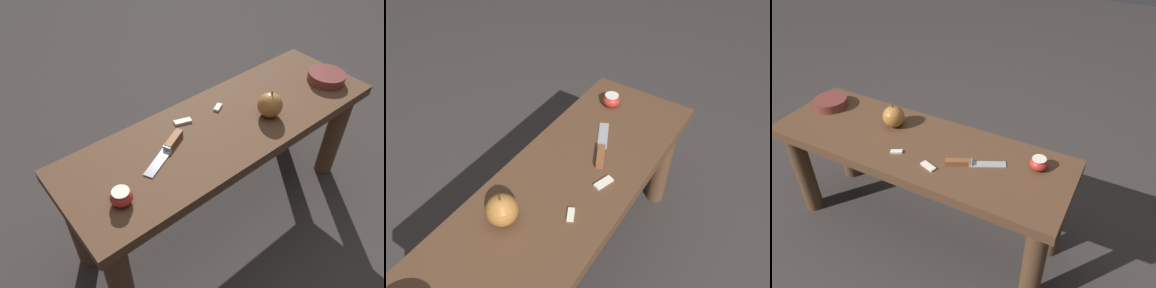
# 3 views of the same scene
# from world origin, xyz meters

# --- Properties ---
(ground_plane) EXTENTS (8.00, 8.00, 0.00)m
(ground_plane) POSITION_xyz_m (0.00, 0.00, 0.00)
(ground_plane) COLOR #383330
(wooden_bench) EXTENTS (1.19, 0.39, 0.47)m
(wooden_bench) POSITION_xyz_m (0.00, 0.00, 0.37)
(wooden_bench) COLOR brown
(wooden_bench) RESTS_ON ground_plane
(knife) EXTENTS (0.21, 0.12, 0.02)m
(knife) POSITION_xyz_m (-0.22, 0.02, 0.48)
(knife) COLOR #9EA0A5
(knife) RESTS_ON wooden_bench
(apple_whole) EXTENTS (0.09, 0.09, 0.10)m
(apple_whole) POSITION_xyz_m (0.15, -0.06, 0.51)
(apple_whole) COLOR #B27233
(apple_whole) RESTS_ON wooden_bench
(apple_cut) EXTENTS (0.06, 0.06, 0.05)m
(apple_cut) POSITION_xyz_m (-0.46, -0.07, 0.49)
(apple_cut) COLOR red
(apple_cut) RESTS_ON wooden_bench
(apple_slice_near_knife) EXTENTS (0.05, 0.04, 0.01)m
(apple_slice_near_knife) POSITION_xyz_m (0.04, 0.08, 0.47)
(apple_slice_near_knife) COLOR white
(apple_slice_near_knife) RESTS_ON wooden_bench
(apple_slice_center) EXTENTS (0.06, 0.04, 0.01)m
(apple_slice_center) POSITION_xyz_m (-0.11, 0.10, 0.47)
(apple_slice_center) COLOR white
(apple_slice_center) RESTS_ON wooden_bench
(bowl) EXTENTS (0.14, 0.14, 0.04)m
(bowl) POSITION_xyz_m (0.48, -0.06, 0.49)
(bowl) COLOR brown
(bowl) RESTS_ON wooden_bench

